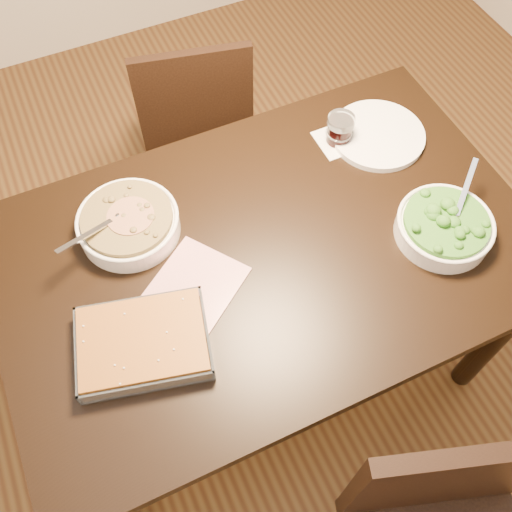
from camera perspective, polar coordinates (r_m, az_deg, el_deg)
ground at (r=2.15m, az=0.83°, el=-10.01°), size 4.00×4.00×0.00m
table at (r=1.56m, az=1.13°, el=-1.10°), size 1.40×0.90×0.75m
magazine_a at (r=1.42m, az=-6.64°, el=-3.69°), size 0.34×0.32×0.01m
coaster at (r=1.73m, az=8.21°, el=11.38°), size 0.12×0.12×0.00m
stew_bowl at (r=1.52m, az=-12.64°, el=3.25°), size 0.28×0.27×0.10m
broccoli_bowl at (r=1.55m, az=18.32°, el=2.83°), size 0.25×0.25×0.10m
baking_dish at (r=1.35m, az=-11.23°, el=-8.51°), size 0.35×0.29×0.05m
wine_tumbler at (r=1.69m, az=8.41°, el=12.48°), size 0.08×0.08×0.09m
dinner_plate at (r=1.75m, az=12.07°, el=11.75°), size 0.28×0.28×0.02m
chair_far at (r=2.19m, az=-6.13°, el=13.67°), size 0.47×0.47×0.84m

